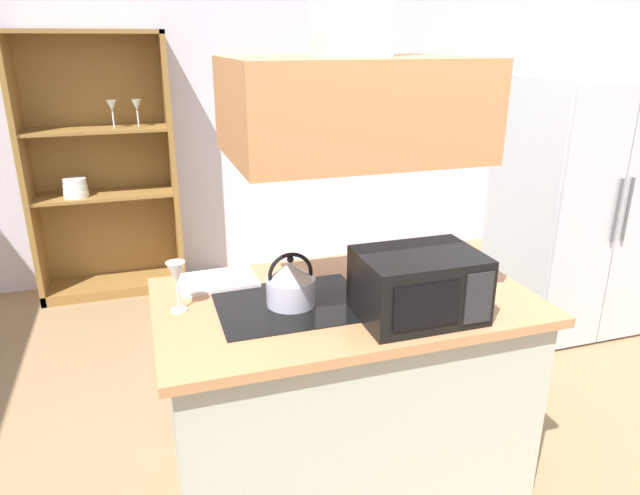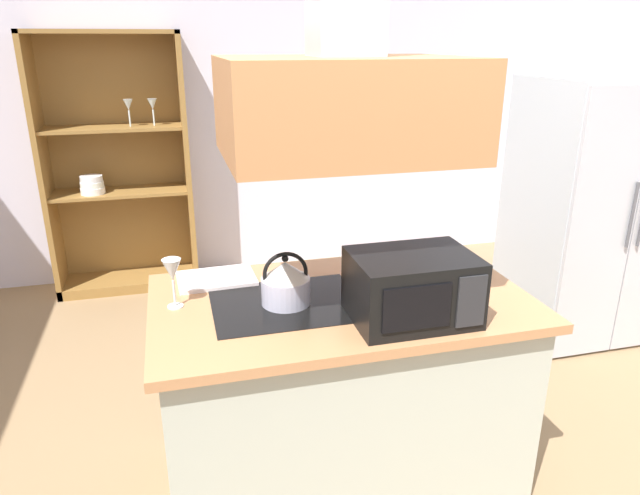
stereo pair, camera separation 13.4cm
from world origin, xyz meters
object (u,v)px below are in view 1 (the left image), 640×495
Objects in this scene: refrigerator at (575,207)px; wine_glass_on_counter at (176,275)px; kettle at (291,283)px; cutting_board at (217,281)px; dish_cabinet at (103,182)px; microwave at (419,285)px.

wine_glass_on_counter is at bearing -161.60° from refrigerator.
cutting_board is at bearing 128.77° from kettle.
kettle reaches higher than cutting_board.
dish_cabinet is 2.33m from cutting_board.
dish_cabinet reaches higher than cutting_board.
kettle is 0.48× the size of microwave.
kettle is 1.08× the size of wine_glass_on_counter.
dish_cabinet reaches higher than kettle.
kettle is (0.81, -2.57, 0.11)m from dish_cabinet.
refrigerator is 2.19m from microwave.
refrigerator is 2.59m from cutting_board.
dish_cabinet is at bearing 152.43° from refrigerator.
dish_cabinet reaches higher than wine_glass_on_counter.
wine_glass_on_counter is at bearing -128.32° from cutting_board.
refrigerator is at bearing 18.40° from wine_glass_on_counter.
kettle is 0.41m from cutting_board.
wine_glass_on_counter reaches higher than cutting_board.
wine_glass_on_counter is (-0.18, -0.23, 0.14)m from cutting_board.
refrigerator reaches higher than microwave.
dish_cabinet is 3.09m from microwave.
wine_glass_on_counter is (0.37, -2.49, 0.17)m from dish_cabinet.
cutting_board is at bearing 51.68° from wine_glass_on_counter.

